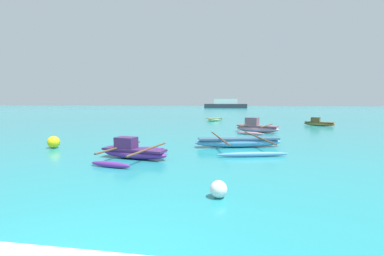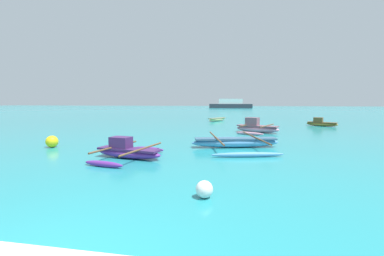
{
  "view_description": "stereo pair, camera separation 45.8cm",
  "coord_description": "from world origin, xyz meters",
  "px_view_note": "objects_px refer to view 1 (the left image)",
  "views": [
    {
      "loc": [
        1.94,
        -2.08,
        2.16
      ],
      "look_at": [
        -0.84,
        16.06,
        0.25
      ],
      "focal_mm": 24.0,
      "sensor_mm": 36.0,
      "label": 1
    },
    {
      "loc": [
        2.39,
        -2.01,
        2.16
      ],
      "look_at": [
        -0.84,
        16.06,
        0.25
      ],
      "focal_mm": 24.0,
      "sensor_mm": 36.0,
      "label": 2
    }
  ],
  "objects_px": {
    "moored_boat_0": "(319,123)",
    "distant_ferry": "(226,104)",
    "moored_boat_3": "(215,119)",
    "mooring_buoy_1": "(218,189)",
    "moored_boat_2": "(133,151)",
    "moored_boat_1": "(239,142)",
    "moored_boat_4": "(256,127)",
    "mooring_buoy_0": "(54,142)"
  },
  "relations": [
    {
      "from": "moored_boat_0",
      "to": "distant_ferry",
      "type": "height_order",
      "value": "distant_ferry"
    },
    {
      "from": "moored_boat_3",
      "to": "mooring_buoy_1",
      "type": "bearing_deg",
      "value": -145.47
    },
    {
      "from": "moored_boat_2",
      "to": "moored_boat_3",
      "type": "height_order",
      "value": "moored_boat_2"
    },
    {
      "from": "moored_boat_1",
      "to": "distant_ferry",
      "type": "bearing_deg",
      "value": 78.43
    },
    {
      "from": "mooring_buoy_1",
      "to": "moored_boat_3",
      "type": "bearing_deg",
      "value": 93.88
    },
    {
      "from": "mooring_buoy_1",
      "to": "distant_ferry",
      "type": "height_order",
      "value": "distant_ferry"
    },
    {
      "from": "moored_boat_0",
      "to": "moored_boat_4",
      "type": "bearing_deg",
      "value": -108.44
    },
    {
      "from": "moored_boat_0",
      "to": "mooring_buoy_1",
      "type": "relative_size",
      "value": 6.43
    },
    {
      "from": "distant_ferry",
      "to": "moored_boat_3",
      "type": "bearing_deg",
      "value": -89.94
    },
    {
      "from": "moored_boat_0",
      "to": "moored_boat_1",
      "type": "bearing_deg",
      "value": -93.97
    },
    {
      "from": "moored_boat_3",
      "to": "mooring_buoy_0",
      "type": "distance_m",
      "value": 18.69
    },
    {
      "from": "mooring_buoy_0",
      "to": "mooring_buoy_1",
      "type": "height_order",
      "value": "mooring_buoy_0"
    },
    {
      "from": "moored_boat_0",
      "to": "moored_boat_3",
      "type": "distance_m",
      "value": 10.33
    },
    {
      "from": "mooring_buoy_1",
      "to": "moored_boat_0",
      "type": "bearing_deg",
      "value": 66.77
    },
    {
      "from": "mooring_buoy_0",
      "to": "moored_boat_3",
      "type": "bearing_deg",
      "value": 70.15
    },
    {
      "from": "moored_boat_0",
      "to": "moored_boat_1",
      "type": "height_order",
      "value": "moored_boat_0"
    },
    {
      "from": "distant_ferry",
      "to": "moored_boat_1",
      "type": "bearing_deg",
      "value": -88.22
    },
    {
      "from": "moored_boat_4",
      "to": "mooring_buoy_1",
      "type": "xyz_separation_m",
      "value": [
        -2.01,
        -12.74,
        -0.15
      ]
    },
    {
      "from": "moored_boat_1",
      "to": "moored_boat_2",
      "type": "distance_m",
      "value": 5.06
    },
    {
      "from": "mooring_buoy_1",
      "to": "distant_ferry",
      "type": "distance_m",
      "value": 78.17
    },
    {
      "from": "moored_boat_2",
      "to": "distant_ferry",
      "type": "height_order",
      "value": "distant_ferry"
    },
    {
      "from": "distant_ferry",
      "to": "mooring_buoy_0",
      "type": "bearing_deg",
      "value": -94.91
    },
    {
      "from": "distant_ferry",
      "to": "moored_boat_2",
      "type": "bearing_deg",
      "value": -91.4
    },
    {
      "from": "mooring_buoy_0",
      "to": "distant_ferry",
      "type": "height_order",
      "value": "distant_ferry"
    },
    {
      "from": "moored_boat_1",
      "to": "mooring_buoy_1",
      "type": "xyz_separation_m",
      "value": [
        -0.62,
        -6.57,
        -0.04
      ]
    },
    {
      "from": "moored_boat_2",
      "to": "mooring_buoy_0",
      "type": "distance_m",
      "value": 4.71
    },
    {
      "from": "moored_boat_0",
      "to": "moored_boat_1",
      "type": "xyz_separation_m",
      "value": [
        -7.29,
        -11.88,
        -0.03
      ]
    },
    {
      "from": "moored_boat_1",
      "to": "distant_ferry",
      "type": "xyz_separation_m",
      "value": [
        -2.22,
        71.58,
        0.98
      ]
    },
    {
      "from": "moored_boat_3",
      "to": "mooring_buoy_1",
      "type": "distance_m",
      "value": 22.67
    },
    {
      "from": "moored_boat_2",
      "to": "distant_ferry",
      "type": "bearing_deg",
      "value": 99.29
    },
    {
      "from": "moored_boat_0",
      "to": "moored_boat_1",
      "type": "distance_m",
      "value": 13.94
    },
    {
      "from": "moored_boat_2",
      "to": "moored_boat_3",
      "type": "distance_m",
      "value": 19.18
    },
    {
      "from": "moored_boat_2",
      "to": "mooring_buoy_1",
      "type": "relative_size",
      "value": 8.34
    },
    {
      "from": "moored_boat_3",
      "to": "moored_boat_4",
      "type": "distance_m",
      "value": 10.49
    },
    {
      "from": "moored_boat_2",
      "to": "moored_boat_3",
      "type": "relative_size",
      "value": 1.19
    },
    {
      "from": "mooring_buoy_1",
      "to": "moored_boat_2",
      "type": "bearing_deg",
      "value": 134.09
    },
    {
      "from": "moored_boat_0",
      "to": "moored_boat_3",
      "type": "xyz_separation_m",
      "value": [
        -9.45,
        4.17,
        -0.06
      ]
    },
    {
      "from": "moored_boat_1",
      "to": "mooring_buoy_0",
      "type": "distance_m",
      "value": 8.64
    },
    {
      "from": "moored_boat_0",
      "to": "mooring_buoy_0",
      "type": "bearing_deg",
      "value": -112.09
    },
    {
      "from": "moored_boat_3",
      "to": "mooring_buoy_1",
      "type": "height_order",
      "value": "mooring_buoy_1"
    },
    {
      "from": "moored_boat_0",
      "to": "distant_ferry",
      "type": "bearing_deg",
      "value": 126.65
    },
    {
      "from": "moored_boat_4",
      "to": "mooring_buoy_1",
      "type": "height_order",
      "value": "moored_boat_4"
    }
  ]
}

